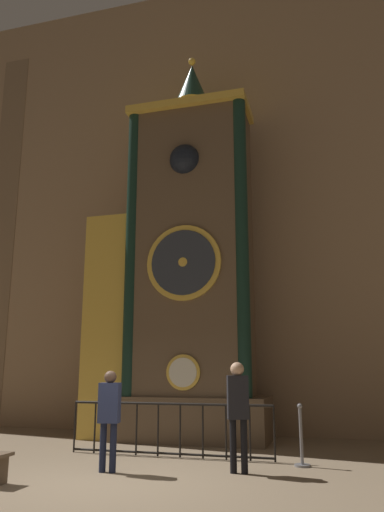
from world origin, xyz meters
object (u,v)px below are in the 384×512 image
object	(u,v)px
visitor_far	(238,405)
stanchion_post	(302,446)
clock_tower	(179,270)
visitor_near	(109,410)

from	to	relation	value
visitor_far	stanchion_post	size ratio (longest dim) A/B	1.68
clock_tower	stanchion_post	distance (m)	5.37
stanchion_post	visitor_far	bearing A→B (deg)	-136.83
clock_tower	visitor_far	bearing A→B (deg)	-57.90
visitor_near	visitor_far	distance (m)	2.14
clock_tower	visitor_far	size ratio (longest dim) A/B	5.73
visitor_near	stanchion_post	bearing A→B (deg)	15.49
visitor_far	stanchion_post	distance (m)	1.47
clock_tower	visitor_far	world-z (taller)	clock_tower
visitor_far	stanchion_post	xyz separation A→B (m)	(0.94, 0.88, -0.72)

